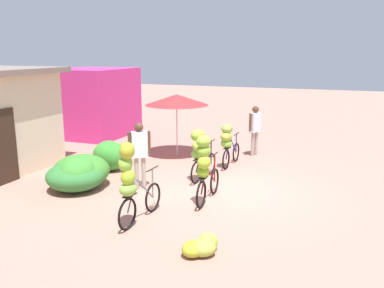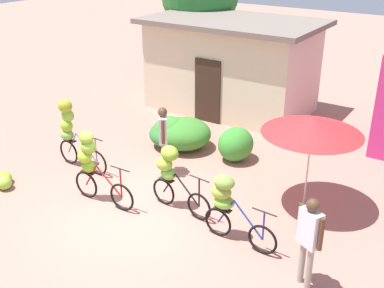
{
  "view_description": "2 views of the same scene",
  "coord_description": "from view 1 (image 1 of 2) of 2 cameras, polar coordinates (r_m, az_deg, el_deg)",
  "views": [
    {
      "loc": [
        -9.65,
        -2.93,
        3.48
      ],
      "look_at": [
        0.87,
        1.08,
        0.94
      ],
      "focal_mm": 38.86,
      "sensor_mm": 36.0,
      "label": 1
    },
    {
      "loc": [
        5.76,
        -6.38,
        5.52
      ],
      "look_at": [
        0.58,
        1.47,
        1.25
      ],
      "focal_mm": 43.95,
      "sensor_mm": 36.0,
      "label": 2
    }
  ],
  "objects": [
    {
      "name": "hedge_bush_by_door",
      "position": [
        12.49,
        -11.24,
        -1.6
      ],
      "size": [
        0.91,
        1.02,
        0.9
      ],
      "primitive_type": "ellipsoid",
      "color": "#388B2F",
      "rests_on": "ground"
    },
    {
      "name": "banana_pile_on_ground",
      "position": [
        7.45,
        1.27,
        -13.87
      ],
      "size": [
        0.79,
        0.7,
        0.33
      ],
      "color": "#97A626",
      "rests_on": "ground"
    },
    {
      "name": "shop_pink",
      "position": [
        17.87,
        -13.35,
        5.62
      ],
      "size": [
        3.2,
        2.8,
        2.76
      ],
      "primitive_type": "cube",
      "color": "#C32F78",
      "rests_on": "ground"
    },
    {
      "name": "bicycle_by_shop",
      "position": [
        12.5,
        4.94,
        0.4
      ],
      "size": [
        1.59,
        0.41,
        1.36
      ],
      "color": "black",
      "rests_on": "ground"
    },
    {
      "name": "bicycle_center_loaded",
      "position": [
        11.14,
        1.05,
        -0.82
      ],
      "size": [
        1.6,
        0.48,
        1.44
      ],
      "color": "black",
      "rests_on": "ground"
    },
    {
      "name": "person_vendor",
      "position": [
        14.04,
        8.65,
        2.53
      ],
      "size": [
        0.52,
        0.36,
        1.69
      ],
      "color": "gray",
      "rests_on": "ground"
    },
    {
      "name": "hedge_bush_mid",
      "position": [
        11.19,
        -14.98,
        -3.6
      ],
      "size": [
        1.49,
        1.46,
        0.84
      ],
      "primitive_type": "ellipsoid",
      "color": "#3C802C",
      "rests_on": "ground"
    },
    {
      "name": "bicycle_near_pile",
      "position": [
        9.41,
        1.78,
        -2.83
      ],
      "size": [
        1.68,
        0.4,
        1.65
      ],
      "color": "black",
      "rests_on": "ground"
    },
    {
      "name": "ground_plane",
      "position": [
        10.67,
        3.78,
        -6.36
      ],
      "size": [
        60.0,
        60.0,
        0.0
      ],
      "primitive_type": "plane",
      "color": "#AE7262"
    },
    {
      "name": "hedge_bush_front_right",
      "position": [
        10.98,
        -15.68,
        -4.22
      ],
      "size": [
        1.48,
        1.48,
        0.75
      ],
      "primitive_type": "ellipsoid",
      "color": "#317535",
      "rests_on": "ground"
    },
    {
      "name": "market_umbrella",
      "position": [
        13.75,
        -2.12,
        6.09
      ],
      "size": [
        2.1,
        2.1,
        2.08
      ],
      "color": "beige",
      "rests_on": "ground"
    },
    {
      "name": "bicycle_leftmost",
      "position": [
        8.33,
        -8.36,
        -4.83
      ],
      "size": [
        1.7,
        0.41,
        1.77
      ],
      "color": "black",
      "rests_on": "ground"
    },
    {
      "name": "person_bystander",
      "position": [
        10.59,
        -7.22,
        -0.61
      ],
      "size": [
        0.4,
        0.48,
        1.72
      ],
      "color": "gray",
      "rests_on": "ground"
    },
    {
      "name": "hedge_bush_front_left",
      "position": [
        10.84,
        -15.33,
        -4.03
      ],
      "size": [
        1.09,
        0.96,
        0.89
      ],
      "primitive_type": "ellipsoid",
      "color": "#3B8530",
      "rests_on": "ground"
    }
  ]
}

